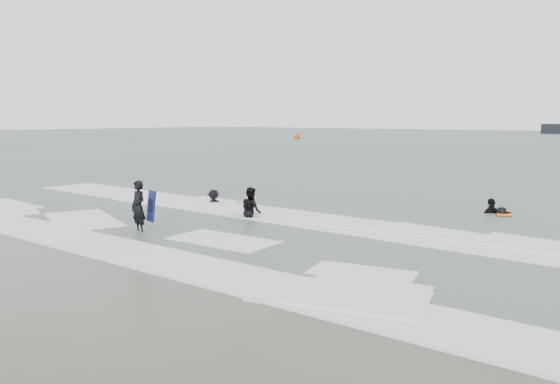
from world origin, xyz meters
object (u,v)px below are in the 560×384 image
Objects in this scene: surfer_centre at (139,233)px; buoy at (297,137)px; surfer_wading at (251,219)px; surfer_breaker at (214,205)px; surfer_right_near at (491,214)px; surfer_right_far at (501,217)px.

surfer_centre is 78.23m from buoy.
surfer_breaker is at bearing 2.12° from surfer_wading.
surfer_right_far is at bearing 89.15° from surfer_right_near.
surfer_right_near is 0.55m from surfer_right_far.
surfer_breaker is 10.87m from surfer_right_near.
buoy is (-43.91, 61.44, 0.42)m from surfer_wading.
surfer_right_far is (10.18, 4.56, 0.00)m from surfer_breaker.
surfer_wading is at bearing -12.45° from surfer_right_near.
surfer_centre is at bearing -95.27° from surfer_breaker.
surfer_wading is at bearing -54.45° from buoy.
surfer_wading is at bearing -51.09° from surfer_breaker.
surfer_breaker is (-3.35, 1.44, 0.00)m from surfer_wading.
buoy reaches higher than surfer_centre.
surfer_centre is 0.95× the size of surfer_right_near.
surfer_right_far is (7.91, 10.02, 0.00)m from surfer_centre.
surfer_right_far is 75.16m from buoy.
surfer_right_far is at bearing -47.54° from buoy.
buoy is (-42.83, 65.47, 0.42)m from surfer_centre.
buoy is at bearing 130.78° from surfer_centre.
buoy reaches higher than surfer_right_far.
surfer_right_near is at bearing 61.73° from surfer_centre.
surfer_wading reaches higher than surfer_breaker.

